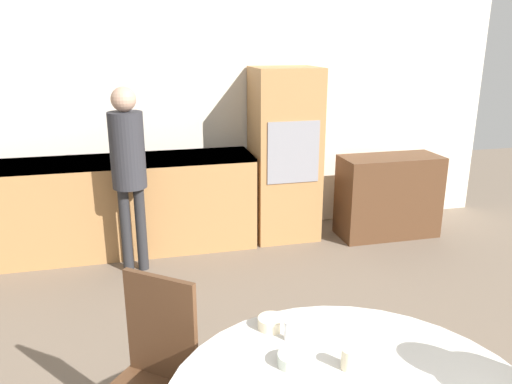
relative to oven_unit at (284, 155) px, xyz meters
name	(u,v)px	position (x,y,z in m)	size (l,w,h in m)	color
wall_back	(204,110)	(-0.76, 0.34, 0.43)	(6.41, 0.05, 2.60)	silver
kitchen_counter	(110,205)	(-1.74, -0.01, -0.40)	(2.75, 0.60, 0.92)	#AD7A47
oven_unit	(284,155)	(0.00, 0.00, 0.00)	(0.64, 0.59, 1.74)	#AD7A47
sideboard	(388,196)	(1.06, -0.26, -0.44)	(1.03, 0.45, 0.85)	#51331E
chair_far_left	(152,369)	(-1.47, -2.71, -0.34)	(0.56, 0.56, 0.97)	#51331E
person_standing	(128,159)	(-1.53, -0.49, 0.15)	(0.29, 0.29, 1.63)	#262628
cup	(349,359)	(-0.71, -3.18, -0.09)	(0.06, 0.06, 0.09)	beige
bowl_centre	(271,323)	(-0.93, -2.82, -0.11)	(0.12, 0.12, 0.05)	beige
bowl_far	(293,359)	(-0.91, -3.10, -0.11)	(0.13, 0.13, 0.05)	silver
salt_shaker	(288,331)	(-0.88, -2.93, -0.09)	(0.03, 0.03, 0.09)	white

